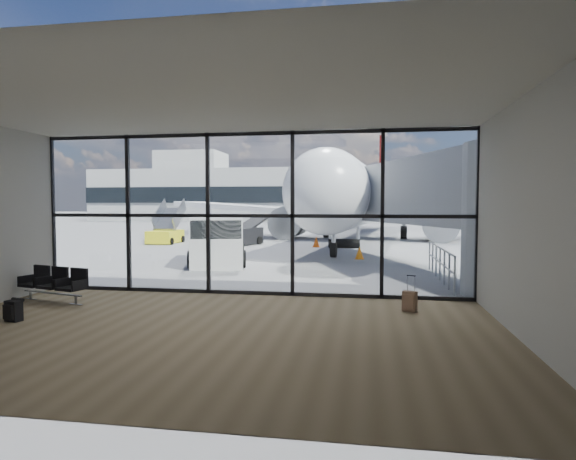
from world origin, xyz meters
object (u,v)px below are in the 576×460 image
(seating_row, at_px, (56,282))
(suitcase, at_px, (410,301))
(airliner, at_px, (366,198))
(service_van, at_px, (218,240))
(belt_loader, at_px, (242,235))
(backpack, at_px, (13,311))
(mobile_stairs, at_px, (166,235))

(seating_row, relative_size, suitcase, 2.36)
(suitcase, bearing_deg, airliner, 116.61)
(service_van, relative_size, belt_loader, 1.20)
(service_van, bearing_deg, belt_loader, 83.09)
(seating_row, distance_m, suitcase, 8.97)
(backpack, distance_m, suitcase, 8.77)
(backpack, height_order, airliner, airliner)
(backpack, xyz_separation_m, service_van, (1.24, 10.43, 0.80))
(seating_row, relative_size, airliner, 0.05)
(belt_loader, xyz_separation_m, mobile_stairs, (-5.21, 0.46, -0.06))
(backpack, distance_m, belt_loader, 20.01)
(airliner, bearing_deg, seating_row, -100.97)
(backpack, bearing_deg, airliner, 88.86)
(mobile_stairs, bearing_deg, suitcase, -54.03)
(suitcase, relative_size, mobile_stairs, 0.26)
(seating_row, height_order, service_van, service_van)
(mobile_stairs, bearing_deg, airliner, 30.10)
(suitcase, xyz_separation_m, belt_loader, (-8.73, 17.66, 0.36))
(backpack, height_order, mobile_stairs, mobile_stairs)
(suitcase, bearing_deg, seating_row, -154.57)
(suitcase, distance_m, mobile_stairs, 22.87)
(seating_row, xyz_separation_m, belt_loader, (0.23, 17.85, 0.12))
(suitcase, distance_m, airliner, 26.23)
(seating_row, relative_size, mobile_stairs, 0.60)
(backpack, relative_size, mobile_stairs, 0.15)
(backpack, bearing_deg, service_van, 96.60)
(seating_row, distance_m, airliner, 27.52)
(seating_row, relative_size, belt_loader, 0.48)
(service_van, bearing_deg, backpack, -112.70)
(service_van, xyz_separation_m, belt_loader, (-1.52, 9.58, -0.42))
(service_van, xyz_separation_m, mobile_stairs, (-6.73, 10.04, -0.48))
(suitcase, xyz_separation_m, service_van, (-7.22, 8.08, 0.78))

